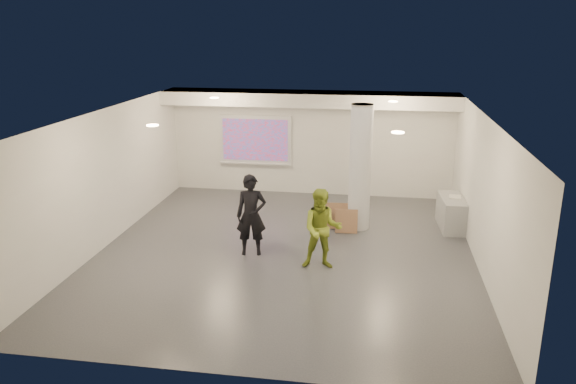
% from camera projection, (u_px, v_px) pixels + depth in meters
% --- Properties ---
extents(floor, '(8.00, 9.00, 0.01)m').
position_uv_depth(floor, '(285.00, 252.00, 12.16)').
color(floor, '#3A3D42').
rests_on(floor, ground).
extents(ceiling, '(8.00, 9.00, 0.01)m').
position_uv_depth(ceiling, '(285.00, 115.00, 11.30)').
color(ceiling, silver).
rests_on(ceiling, floor).
extents(wall_back, '(8.00, 0.01, 3.00)m').
position_uv_depth(wall_back, '(311.00, 143.00, 15.98)').
color(wall_back, silver).
rests_on(wall_back, floor).
extents(wall_front, '(8.00, 0.01, 3.00)m').
position_uv_depth(wall_front, '(230.00, 278.00, 7.47)').
color(wall_front, silver).
rests_on(wall_front, floor).
extents(wall_left, '(0.01, 9.00, 3.00)m').
position_uv_depth(wall_left, '(106.00, 178.00, 12.33)').
color(wall_left, silver).
rests_on(wall_left, floor).
extents(wall_right, '(0.01, 9.00, 3.00)m').
position_uv_depth(wall_right, '(484.00, 195.00, 11.12)').
color(wall_right, silver).
rests_on(wall_right, floor).
extents(soffit_band, '(8.00, 1.10, 0.36)m').
position_uv_depth(soffit_band, '(309.00, 99.00, 15.08)').
color(soffit_band, white).
rests_on(soffit_band, ceiling).
extents(downlight_nw, '(0.22, 0.22, 0.02)m').
position_uv_depth(downlight_nw, '(214.00, 98.00, 14.00)').
color(downlight_nw, '#FFCF98').
rests_on(downlight_nw, ceiling).
extents(downlight_ne, '(0.22, 0.22, 0.02)m').
position_uv_depth(downlight_ne, '(393.00, 102.00, 13.33)').
color(downlight_ne, '#FFCF98').
rests_on(downlight_ne, ceiling).
extents(downlight_sw, '(0.22, 0.22, 0.02)m').
position_uv_depth(downlight_sw, '(153.00, 125.00, 10.21)').
color(downlight_sw, '#FFCF98').
rests_on(downlight_sw, ceiling).
extents(downlight_se, '(0.22, 0.22, 0.02)m').
position_uv_depth(downlight_se, '(398.00, 132.00, 9.55)').
color(downlight_se, '#FFCF98').
rests_on(downlight_se, ceiling).
extents(column, '(0.52, 0.52, 3.00)m').
position_uv_depth(column, '(360.00, 168.00, 13.20)').
color(column, silver).
rests_on(column, floor).
extents(projection_screen, '(2.10, 0.13, 1.42)m').
position_uv_depth(projection_screen, '(255.00, 140.00, 16.17)').
color(projection_screen, silver).
rests_on(projection_screen, wall_back).
extents(credenza, '(0.62, 1.34, 0.76)m').
position_uv_depth(credenza, '(452.00, 213.00, 13.52)').
color(credenza, gray).
rests_on(credenza, floor).
extents(papers_stack, '(0.30, 0.37, 0.02)m').
position_uv_depth(papers_stack, '(455.00, 197.00, 13.45)').
color(papers_stack, silver).
rests_on(papers_stack, credenza).
extents(cardboard_back, '(0.53, 0.19, 0.57)m').
position_uv_depth(cardboard_back, '(346.00, 221.00, 13.23)').
color(cardboard_back, '#876043').
rests_on(cardboard_back, floor).
extents(cardboard_front, '(0.58, 0.25, 0.62)m').
position_uv_depth(cardboard_front, '(338.00, 216.00, 13.53)').
color(cardboard_front, '#876043').
rests_on(cardboard_front, floor).
extents(woman, '(0.70, 0.53, 1.75)m').
position_uv_depth(woman, '(251.00, 215.00, 11.85)').
color(woman, black).
rests_on(woman, floor).
extents(man, '(0.86, 0.70, 1.65)m').
position_uv_depth(man, '(322.00, 229.00, 11.18)').
color(man, olive).
rests_on(man, floor).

